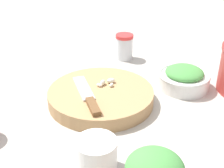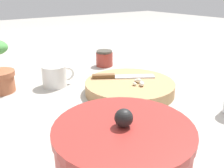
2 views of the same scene
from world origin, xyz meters
TOP-DOWN VIEW (x-y plane):
  - ground_plane at (0.00, 0.00)m, footprint 5.00×5.00m
  - cutting_board at (0.01, -0.06)m, footprint 0.30×0.30m
  - chef_knife at (0.07, -0.06)m, footprint 0.14×0.20m
  - garlic_cloves at (-0.02, -0.07)m, footprint 0.06×0.04m
  - herb_bowl at (-0.22, 0.07)m, footprint 0.16×0.16m
  - coffee_mug at (0.22, 0.11)m, footprint 0.09×0.12m
  - honey_jar at (0.33, -0.17)m, footprint 0.08×0.08m
  - stock_pot at (-0.34, 0.24)m, footprint 0.21×0.21m

SIDE VIEW (x-z plane):
  - ground_plane at x=0.00m, z-range 0.00..0.00m
  - cutting_board at x=0.01m, z-range 0.00..0.04m
  - herb_bowl at x=-0.22m, z-range 0.00..0.07m
  - honey_jar at x=0.33m, z-range 0.00..0.07m
  - coffee_mug at x=0.22m, z-range 0.00..0.08m
  - chef_knife at x=0.07m, z-range 0.04..0.05m
  - garlic_cloves at x=-0.02m, z-range 0.04..0.05m
  - stock_pot at x=-0.34m, z-range -0.01..0.16m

